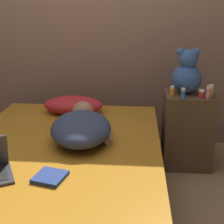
{
  "coord_description": "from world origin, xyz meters",
  "views": [
    {
      "loc": [
        0.53,
        -1.98,
        1.44
      ],
      "look_at": [
        0.35,
        0.24,
        0.66
      ],
      "focal_mm": 50.0,
      "sensor_mm": 36.0,
      "label": 1
    }
  ],
  "objects_px": {
    "bottle_blue": "(183,94)",
    "bottle_pink": "(208,92)",
    "teddy_bear": "(187,74)",
    "book": "(50,177)",
    "bottle_amber": "(211,91)",
    "bottle_red": "(201,94)",
    "bottle_clear": "(210,90)",
    "bottle_orange": "(172,91)",
    "person_lying": "(82,126)",
    "pillow": "(73,105)"
  },
  "relations": [
    {
      "from": "pillow",
      "to": "bottle_red",
      "type": "relative_size",
      "value": 8.12
    },
    {
      "from": "pillow",
      "to": "bottle_amber",
      "type": "relative_size",
      "value": 5.12
    },
    {
      "from": "bottle_red",
      "to": "bottle_clear",
      "type": "bearing_deg",
      "value": 51.51
    },
    {
      "from": "bottle_red",
      "to": "bottle_clear",
      "type": "height_order",
      "value": "bottle_clear"
    },
    {
      "from": "bottle_red",
      "to": "bottle_clear",
      "type": "distance_m",
      "value": 0.15
    },
    {
      "from": "bottle_pink",
      "to": "book",
      "type": "height_order",
      "value": "bottle_pink"
    },
    {
      "from": "bottle_blue",
      "to": "bottle_pink",
      "type": "height_order",
      "value": "bottle_pink"
    },
    {
      "from": "bottle_pink",
      "to": "bottle_clear",
      "type": "bearing_deg",
      "value": 72.02
    },
    {
      "from": "bottle_clear",
      "to": "bottle_orange",
      "type": "relative_size",
      "value": 0.87
    },
    {
      "from": "bottle_red",
      "to": "bottle_pink",
      "type": "bearing_deg",
      "value": -23.36
    },
    {
      "from": "teddy_bear",
      "to": "book",
      "type": "relative_size",
      "value": 1.95
    },
    {
      "from": "person_lying",
      "to": "bottle_amber",
      "type": "relative_size",
      "value": 7.36
    },
    {
      "from": "person_lying",
      "to": "bottle_blue",
      "type": "relative_size",
      "value": 8.64
    },
    {
      "from": "bottle_red",
      "to": "bottle_orange",
      "type": "distance_m",
      "value": 0.24
    },
    {
      "from": "book",
      "to": "bottle_blue",
      "type": "bearing_deg",
      "value": 49.02
    },
    {
      "from": "bottle_pink",
      "to": "book",
      "type": "relative_size",
      "value": 0.54
    },
    {
      "from": "person_lying",
      "to": "bottle_red",
      "type": "height_order",
      "value": "bottle_red"
    },
    {
      "from": "teddy_bear",
      "to": "book",
      "type": "height_order",
      "value": "teddy_bear"
    },
    {
      "from": "pillow",
      "to": "book",
      "type": "height_order",
      "value": "pillow"
    },
    {
      "from": "bottle_clear",
      "to": "book",
      "type": "height_order",
      "value": "bottle_clear"
    },
    {
      "from": "pillow",
      "to": "bottle_blue",
      "type": "bearing_deg",
      "value": -8.7
    },
    {
      "from": "pillow",
      "to": "bottle_orange",
      "type": "height_order",
      "value": "bottle_orange"
    },
    {
      "from": "bottle_amber",
      "to": "bottle_orange",
      "type": "height_order",
      "value": "bottle_amber"
    },
    {
      "from": "bottle_pink",
      "to": "bottle_amber",
      "type": "xyz_separation_m",
      "value": [
        0.03,
        0.05,
        -0.0
      ]
    },
    {
      "from": "bottle_red",
      "to": "bottle_clear",
      "type": "xyz_separation_m",
      "value": [
        0.1,
        0.12,
        0.01
      ]
    },
    {
      "from": "pillow",
      "to": "bottle_pink",
      "type": "relative_size",
      "value": 5.0
    },
    {
      "from": "pillow",
      "to": "bottle_red",
      "type": "distance_m",
      "value": 1.14
    },
    {
      "from": "bottle_amber",
      "to": "bottle_orange",
      "type": "relative_size",
      "value": 1.18
    },
    {
      "from": "book",
      "to": "bottle_amber",
      "type": "bearing_deg",
      "value": 44.03
    },
    {
      "from": "bottle_blue",
      "to": "pillow",
      "type": "bearing_deg",
      "value": 171.3
    },
    {
      "from": "bottle_clear",
      "to": "person_lying",
      "type": "bearing_deg",
      "value": -150.57
    },
    {
      "from": "teddy_bear",
      "to": "bottle_red",
      "type": "bearing_deg",
      "value": -49.73
    },
    {
      "from": "bottle_pink",
      "to": "book",
      "type": "xyz_separation_m",
      "value": [
        -1.08,
        -1.02,
        -0.24
      ]
    },
    {
      "from": "pillow",
      "to": "bottle_amber",
      "type": "distance_m",
      "value": 1.22
    },
    {
      "from": "bottle_blue",
      "to": "bottle_clear",
      "type": "distance_m",
      "value": 0.31
    },
    {
      "from": "person_lying",
      "to": "bottle_red",
      "type": "xyz_separation_m",
      "value": [
        0.94,
        0.47,
        0.14
      ]
    },
    {
      "from": "teddy_bear",
      "to": "bottle_blue",
      "type": "xyz_separation_m",
      "value": [
        -0.05,
        -0.18,
        -0.13
      ]
    },
    {
      "from": "book",
      "to": "person_lying",
      "type": "bearing_deg",
      "value": 81.61
    },
    {
      "from": "book",
      "to": "bottle_red",
      "type": "bearing_deg",
      "value": 45.43
    },
    {
      "from": "teddy_bear",
      "to": "bottle_blue",
      "type": "distance_m",
      "value": 0.22
    },
    {
      "from": "pillow",
      "to": "bottle_red",
      "type": "bearing_deg",
      "value": -5.24
    },
    {
      "from": "bottle_pink",
      "to": "bottle_orange",
      "type": "height_order",
      "value": "bottle_pink"
    },
    {
      "from": "bottle_blue",
      "to": "bottle_amber",
      "type": "relative_size",
      "value": 0.85
    },
    {
      "from": "bottle_red",
      "to": "bottle_amber",
      "type": "distance_m",
      "value": 0.09
    },
    {
      "from": "pillow",
      "to": "teddy_bear",
      "type": "relative_size",
      "value": 1.38
    },
    {
      "from": "book",
      "to": "pillow",
      "type": "bearing_deg",
      "value": 94.56
    },
    {
      "from": "person_lying",
      "to": "teddy_bear",
      "type": "height_order",
      "value": "teddy_bear"
    },
    {
      "from": "pillow",
      "to": "book",
      "type": "relative_size",
      "value": 2.69
    },
    {
      "from": "bottle_blue",
      "to": "bottle_pink",
      "type": "distance_m",
      "value": 0.21
    },
    {
      "from": "bottle_amber",
      "to": "bottle_red",
      "type": "bearing_deg",
      "value": -159.89
    }
  ]
}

